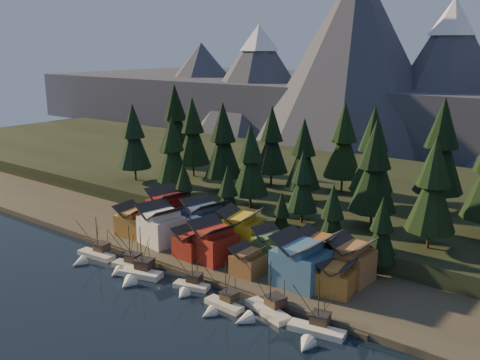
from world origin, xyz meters
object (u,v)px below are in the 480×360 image
Objects in this scene: house_front_0 at (134,219)px; house_front_1 at (161,223)px; boat_0 at (92,251)px; boat_3 at (189,281)px; boat_5 at (262,305)px; boat_4 at (221,300)px; boat_1 at (126,260)px; boat_6 at (314,326)px; boat_2 at (137,268)px; house_back_0 at (169,207)px; house_back_1 at (204,217)px.

house_front_1 is (10.02, 0.13, 0.97)m from house_front_0.
boat_0 is 1.28× the size of house_front_0.
boat_5 reaches higher than boat_3.
boat_3 is 18.67m from boat_5.
boat_5 is (8.02, 2.89, 0.14)m from boat_4.
boat_0 reaches higher than boat_4.
boat_6 reaches higher than boat_1.
boat_2 is 1.22× the size of boat_4.
boat_6 is 54.26m from house_front_1.
boat_3 is 0.88× the size of house_back_0.
boat_1 is 24.99m from house_back_1.
boat_6 is (43.61, 2.63, -0.45)m from boat_2.
boat_0 is 30.52m from boat_3.
boat_1 is 1.27× the size of house_front_0.
boat_3 is at bearing 169.71° from boat_6.
boat_1 is (11.57, 0.70, 0.26)m from boat_0.
house_front_1 is (-21.97, 13.33, 4.74)m from boat_3.
boat_0 is at bearing -109.42° from house_front_1.
house_front_0 is (-31.99, 13.20, 3.77)m from boat_3.
boat_0 is 17.28m from boat_2.
house_front_1 is at bearing 155.51° from boat_6.
boat_5 is at bearing -14.22° from house_back_0.
boat_4 is at bearing -5.96° from boat_0.
boat_6 is 63.89m from house_front_0.
boat_4 is 0.89× the size of boat_6.
house_back_1 is (-34.87, 22.88, 4.68)m from boat_5.
boat_2 is 1.10× the size of house_back_0.
house_front_0 is (-1.52, 15.03, 3.76)m from boat_0.
boat_4 is at bearing -14.75° from boat_2.
house_back_0 is at bearing 125.66° from boat_3.
house_back_1 is (2.69, 24.43, 4.53)m from boat_1.
boat_3 is 0.87× the size of boat_6.
boat_4 is (10.65, -2.47, -0.02)m from boat_3.
boat_4 is 47.55m from house_back_0.
boat_2 is 18.79m from house_front_1.
boat_3 is (18.90, 1.13, -0.26)m from boat_1.
house_back_0 reaches higher than house_back_1.
boat_0 is 0.99× the size of house_back_0.
boat_6 is (60.85, 1.73, 0.01)m from boat_0.
house_front_1 is (8.50, 15.17, 4.73)m from boat_0.
boat_2 is at bearing -8.08° from boat_0.
house_back_0 is at bearing 150.82° from boat_4.
house_back_1 reaches higher than house_front_1.
boat_2 reaches higher than boat_3.
boat_4 is 36.56m from house_front_1.
boat_1 is 1.06× the size of house_back_1.
boat_2 is 1.07× the size of boat_5.
boat_4 is 0.97× the size of house_back_1.
boat_5 is at bearing -2.45° from boat_0.
boat_2 is at bearing 176.07° from boat_3.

